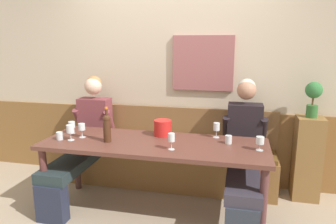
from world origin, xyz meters
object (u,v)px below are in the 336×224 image
Objects in this scene: wine_glass_left_end at (217,127)px; wine_glass_right_end at (260,141)px; person_left_seat at (84,137)px; wine_glass_center_rear at (171,138)px; wine_glass_mid_left at (70,130)px; person_right_seat at (244,147)px; wine_bottle_green_tall at (107,127)px; water_tumbler_right at (60,136)px; potted_plant at (313,95)px; wall_bench at (168,163)px; ice_bucket at (163,128)px; dining_table at (154,150)px; wine_glass_center_front at (82,127)px; wine_glass_mid_right at (72,125)px; water_tumbler_left at (228,140)px.

wine_glass_right_end is at bearing -36.58° from wine_glass_left_end.
person_left_seat is 1.96m from wine_glass_right_end.
wine_glass_center_rear is 1.04m from wine_glass_mid_left.
person_right_seat is 1.41m from wine_bottle_green_tall.
potted_plant is (2.50, 0.81, 0.37)m from water_tumbler_right.
wall_bench is 13.58× the size of ice_bucket.
wine_glass_mid_left reaches higher than dining_table.
person_right_seat is 9.04× the size of wine_glass_center_front.
wine_glass_right_end is (1.00, -0.65, 0.56)m from wall_bench.
person_right_seat is (0.87, -0.31, 0.38)m from wall_bench.
dining_table is 27.88× the size of water_tumbler_right.
wine_glass_center_front is at bearing -31.29° from wine_glass_mid_right.
water_tumbler_left is at bearing 10.02° from wine_bottle_green_tall.
wine_glass_center_rear is (-0.66, -0.50, 0.20)m from person_right_seat.
wine_glass_left_end is 0.23m from water_tumbler_left.
wine_glass_center_rear reaches higher than water_tumbler_right.
wall_bench is 16.23× the size of wine_glass_center_rear.
wine_bottle_green_tall is 2.70× the size of wine_glass_right_end.
wine_glass_mid_right is 1.65× the size of water_tumbler_right.
wine_glass_center_front is (0.16, -0.32, 0.22)m from person_left_seat.
wine_bottle_green_tall reaches higher than dining_table.
wine_glass_right_end reaches higher than water_tumbler_right.
ice_bucket is at bearing 82.97° from dining_table.
potted_plant is at bearing 15.90° from ice_bucket.
wine_glass_right_end is at bearing -0.77° from dining_table.
water_tumbler_left is (1.48, 0.13, -0.07)m from wine_glass_center_front.
wine_glass_center_rear is (0.21, -0.17, 0.19)m from dining_table.
ice_bucket is at bearing 23.05° from wine_glass_mid_left.
wine_glass_left_end is (0.58, -0.35, 0.58)m from wall_bench.
wine_glass_mid_left reaches higher than wine_glass_mid_right.
wine_glass_mid_right is 0.21m from wine_glass_center_front.
wine_glass_mid_right is at bearing 116.90° from wine_glass_mid_left.
ice_bucket is 1.19× the size of wine_glass_left_end.
wine_glass_mid_left is 1.99× the size of water_tumbler_right.
wine_glass_left_end is at bearing 143.42° from wine_glass_right_end.
water_tumbler_right is (-0.12, -0.01, -0.07)m from wine_glass_mid_left.
wine_glass_mid_left reaches higher than wine_glass_left_end.
water_tumbler_left is (0.13, -0.17, -0.07)m from wine_glass_left_end.
wine_glass_left_end is 1.93× the size of water_tumbler_left.
person_left_seat reaches higher than wine_glass_left_end.
wine_glass_center_rear reaches higher than water_tumbler_left.
wine_bottle_green_tall is 0.51m from water_tumbler_right.
dining_table is at bearing -170.28° from water_tumbler_left.
wine_glass_mid_right is at bearing -171.44° from ice_bucket.
person_left_seat reaches higher than water_tumbler_right.
wine_glass_left_end is 1.47m from wine_glass_mid_left.
wine_glass_mid_left is at bearing -119.65° from wine_glass_center_front.
person_right_seat reaches higher than person_left_seat.
wine_glass_mid_right is 0.83× the size of wine_glass_mid_left.
dining_table is at bearing -153.29° from wine_glass_left_end.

